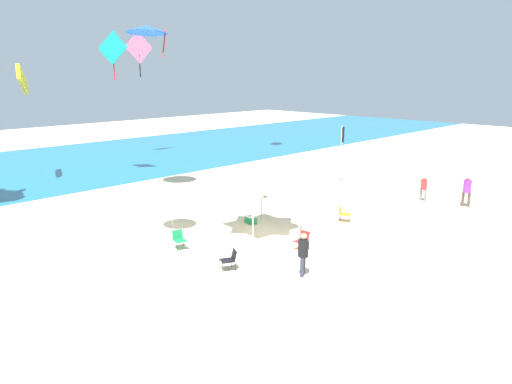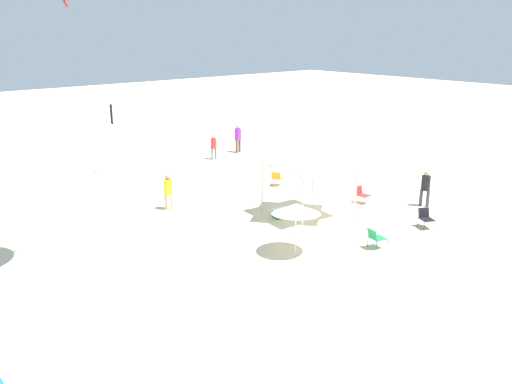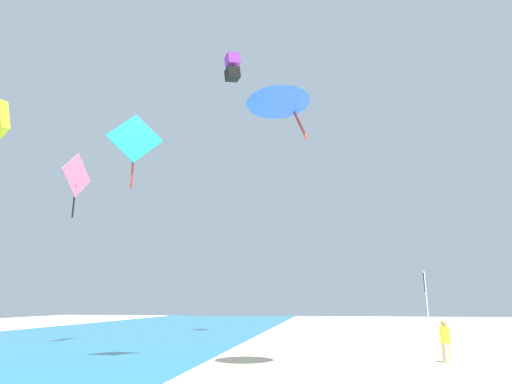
# 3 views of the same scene
# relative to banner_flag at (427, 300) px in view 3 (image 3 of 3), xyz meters

# --- Properties ---
(banner_flag) EXTENTS (0.36, 0.06, 4.14)m
(banner_flag) POSITION_rel_banner_flag_xyz_m (0.00, 0.00, 0.00)
(banner_flag) COLOR silver
(banner_flag) RESTS_ON ground
(person_by_tent) EXTENTS (0.40, 0.40, 1.68)m
(person_by_tent) POSITION_rel_banner_flag_xyz_m (-7.07, 0.95, -1.50)
(person_by_tent) COLOR #C6B28C
(person_by_tent) RESTS_ON ground
(kite_diamond_teal) EXTENTS (1.18, 2.26, 3.57)m
(kite_diamond_teal) POSITION_rel_banner_flag_xyz_m (-9.55, 13.95, 6.93)
(kite_diamond_teal) COLOR teal
(kite_delta_blue) EXTENTS (3.65, 3.64, 2.08)m
(kite_delta_blue) POSITION_rel_banner_flag_xyz_m (-10.82, 7.33, 7.89)
(kite_delta_blue) COLOR blue
(kite_box_purple) EXTENTS (1.46, 1.51, 2.31)m
(kite_box_purple) POSITION_rel_banner_flag_xyz_m (4.23, 12.54, 18.58)
(kite_box_purple) COLOR purple
(kite_diamond_pink) EXTENTS (2.89, 0.24, 4.13)m
(kite_diamond_pink) POSITION_rel_banner_flag_xyz_m (-3.09, 20.73, 7.39)
(kite_diamond_pink) COLOR pink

